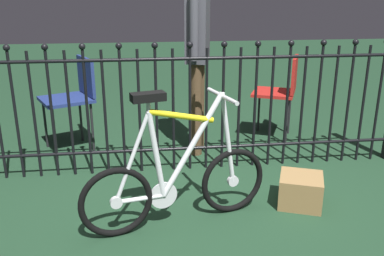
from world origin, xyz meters
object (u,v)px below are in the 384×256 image
at_px(chair_red, 282,88).
at_px(display_crate, 301,190).
at_px(chair_navy, 74,93).
at_px(person_visitor, 198,43).
at_px(bicycle, 177,179).

distance_m(chair_red, display_crate, 1.49).
xyz_separation_m(chair_navy, person_visitor, (1.13, -0.23, 0.47)).
height_order(chair_navy, display_crate, chair_navy).
xyz_separation_m(bicycle, chair_navy, (-0.83, 1.50, 0.23)).
bearing_deg(chair_navy, person_visitor, -11.44).
height_order(bicycle, chair_red, bicycle).
height_order(chair_red, person_visitor, person_visitor).
bearing_deg(chair_red, person_visitor, -163.50).
bearing_deg(person_visitor, bicycle, -103.58).
relative_size(chair_red, display_crate, 2.88).
relative_size(bicycle, person_visitor, 0.72).
relative_size(bicycle, display_crate, 4.18).
bearing_deg(person_visitor, display_crate, -62.67).
distance_m(chair_red, person_visitor, 1.05).
bearing_deg(chair_navy, chair_red, 0.98).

